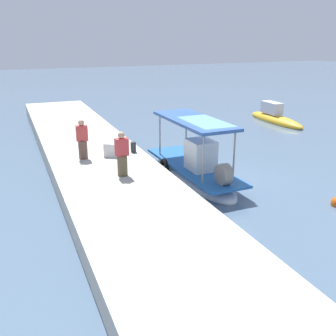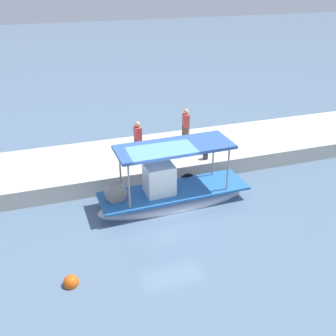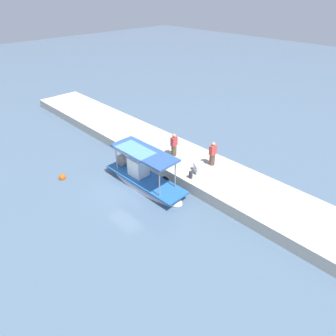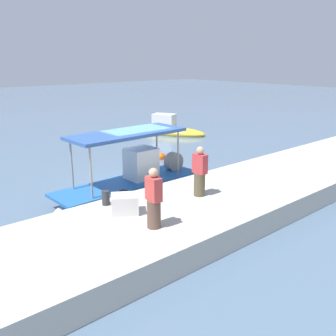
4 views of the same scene
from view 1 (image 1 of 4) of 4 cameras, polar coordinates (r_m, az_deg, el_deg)
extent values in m
plane|color=slate|center=(16.41, 6.99, -1.66)|extent=(120.00, 120.00, 0.00)
cube|color=beige|center=(14.77, -7.62, -2.50)|extent=(36.00, 4.12, 0.75)
ellipsoid|color=silver|center=(16.51, 3.61, -1.22)|extent=(6.25, 1.89, 0.81)
cube|color=#2562A8|center=(16.36, 3.64, 0.28)|extent=(6.01, 1.88, 0.10)
cube|color=silver|center=(15.65, 4.73, 1.72)|extent=(1.13, 0.97, 1.30)
cylinder|color=gray|center=(14.77, 9.51, 1.69)|extent=(0.07, 0.07, 1.90)
cylinder|color=gray|center=(14.12, 5.07, 1.08)|extent=(0.07, 0.07, 1.90)
cylinder|color=gray|center=(18.09, 2.64, 5.08)|extent=(0.07, 0.07, 1.90)
cylinder|color=gray|center=(17.57, -1.19, 4.68)|extent=(0.07, 0.07, 1.90)
cube|color=#31589C|center=(15.86, 3.78, 6.85)|extent=(4.52, 1.83, 0.12)
torus|color=black|center=(16.85, -0.53, 0.17)|extent=(0.74, 0.20, 0.74)
cylinder|color=gray|center=(14.29, 8.02, -0.94)|extent=(0.81, 0.37, 0.80)
cylinder|color=brown|center=(16.82, -12.17, 2.61)|extent=(0.40, 0.40, 0.77)
cube|color=#C9403C|center=(16.64, -12.34, 4.94)|extent=(0.30, 0.49, 0.64)
sphere|color=tan|center=(16.54, -12.44, 6.43)|extent=(0.25, 0.25, 0.25)
cylinder|color=brown|center=(14.53, -6.60, 0.36)|extent=(0.38, 0.38, 0.77)
cube|color=#C2393D|center=(14.33, -6.70, 3.03)|extent=(0.28, 0.48, 0.64)
sphere|color=tan|center=(14.22, -6.77, 4.75)|extent=(0.25, 0.25, 0.25)
cylinder|color=#2D2D33|center=(17.47, -5.03, 3.03)|extent=(0.24, 0.24, 0.45)
cube|color=silver|center=(17.15, -7.90, 2.81)|extent=(0.99, 0.94, 0.56)
ellipsoid|color=gold|center=(28.10, 15.29, 6.67)|extent=(5.40, 1.23, 0.74)
cube|color=silver|center=(28.38, 14.76, 8.41)|extent=(1.62, 0.73, 0.79)
camera|label=2|loc=(22.13, 45.88, 20.95)|focal=42.85mm
camera|label=3|loc=(31.70, 11.48, 28.35)|focal=32.13mm
camera|label=4|loc=(22.13, -35.26, 13.94)|focal=40.14mm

